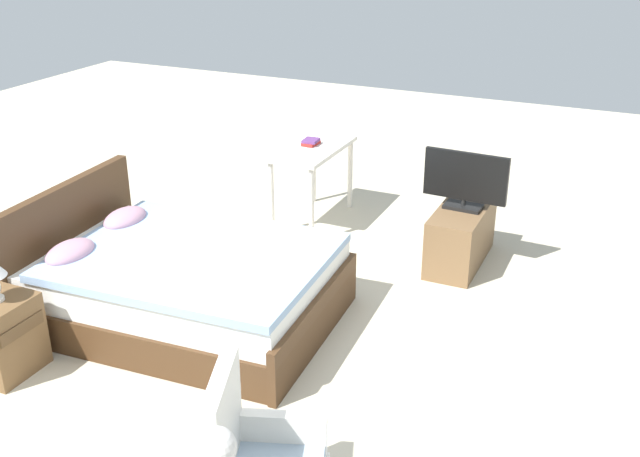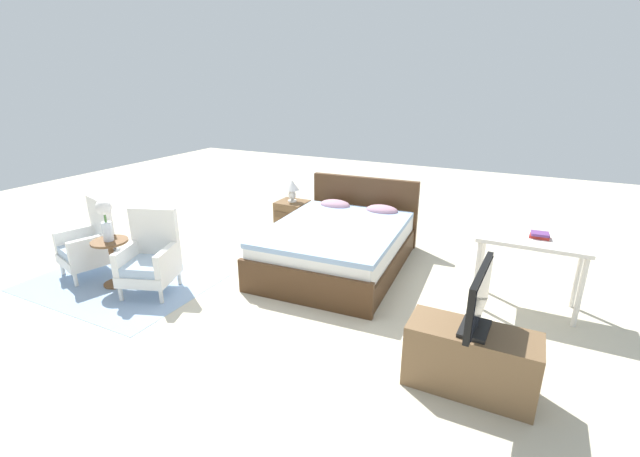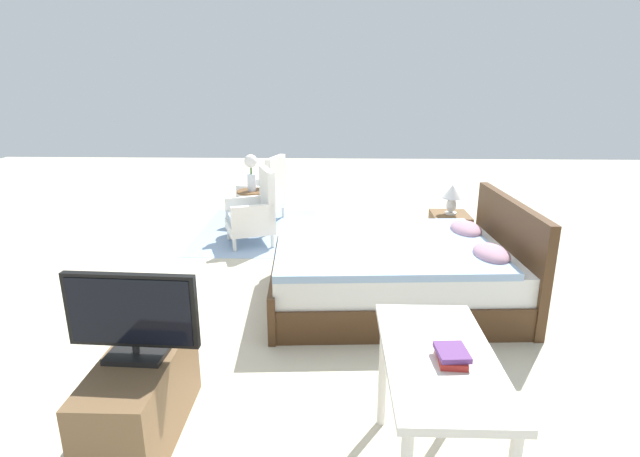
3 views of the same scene
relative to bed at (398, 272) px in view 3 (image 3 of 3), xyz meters
name	(u,v)px [view 3 (image 3 of 3)]	position (x,y,z in m)	size (l,w,h in m)	color
ground_plane	(301,295)	(-0.11, -0.90, -0.30)	(16.00, 16.00, 0.00)	beige
floor_rug	(257,231)	(-2.12, -1.62, -0.29)	(2.10, 1.50, 0.01)	#8EA8C6
bed	(398,272)	(0.00, 0.00, 0.00)	(1.68, 2.26, 0.96)	#472D19
armchair_by_window_left	(265,194)	(-2.63, -1.57, 0.08)	(0.67, 0.67, 0.92)	white
armchair_by_window_right	(254,214)	(-1.62, -1.57, 0.08)	(0.69, 0.69, 0.92)	white
side_table	(253,206)	(-2.12, -1.67, 0.05)	(0.40, 0.40, 0.55)	brown
flower_vase	(251,169)	(-2.12, -1.67, 0.55)	(0.17, 0.17, 0.48)	silver
nightstand	(449,237)	(-1.10, 0.70, -0.03)	(0.44, 0.41, 0.54)	brown
table_lamp	(452,195)	(-1.10, 0.70, 0.46)	(0.22, 0.22, 0.33)	silver
tv_stand	(142,397)	(1.84, -1.67, -0.04)	(0.96, 0.40, 0.52)	brown
tv_flatscreen	(132,316)	(1.84, -1.67, 0.48)	(0.22, 0.73, 0.50)	black
vanity_desk	(438,375)	(2.17, -0.08, 0.35)	(1.04, 0.52, 0.77)	silver
book_stack	(452,355)	(2.22, -0.04, 0.50)	(0.19, 0.15, 0.06)	#AD2823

